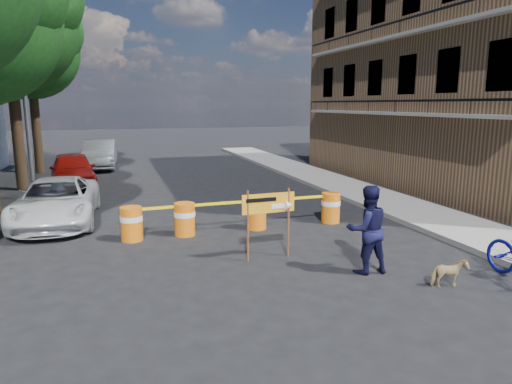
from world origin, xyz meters
TOP-DOWN VIEW (x-y plane):
  - ground at (0.00, 0.00)m, footprint 120.00×120.00m
  - sidewalk_east at (6.20, 6.00)m, footprint 2.40×40.00m
  - apartment_building at (12.00, 8.00)m, footprint 8.00×16.00m
  - tree_mid_b at (-6.73, 12.00)m, footprint 5.67×5.40m
  - tree_far at (-6.74, 17.00)m, footprint 5.04×4.80m
  - streetlamp at (-5.93, 9.50)m, footprint 1.25×0.18m
  - barrel_far_left at (-2.74, 3.17)m, footprint 0.58×0.58m
  - barrel_mid_left at (-1.34, 3.24)m, footprint 0.58×0.58m
  - barrel_mid_right at (0.72, 3.29)m, footprint 0.58×0.58m
  - barrel_far_right at (3.08, 3.33)m, footprint 0.58×0.58m
  - detour_sign at (0.35, 0.74)m, footprint 1.27×0.25m
  - pedestrian at (1.91, -0.69)m, footprint 0.96×0.77m
  - dog at (3.02, -1.91)m, footprint 0.72×0.40m
  - suv_white at (-4.80, 5.70)m, footprint 2.38×4.88m
  - sedan_red at (-4.80, 11.94)m, footprint 2.22×4.56m
  - sedan_silver at (-3.84, 17.95)m, footprint 1.85×4.81m

SIDE VIEW (x-z plane):
  - ground at x=0.00m, z-range 0.00..0.00m
  - sidewalk_east at x=6.20m, z-range 0.00..0.15m
  - dog at x=3.02m, z-range 0.00..0.57m
  - barrel_far_left at x=-2.74m, z-range 0.02..0.92m
  - barrel_mid_left at x=-1.34m, z-range 0.02..0.92m
  - barrel_mid_right at x=0.72m, z-range 0.02..0.92m
  - barrel_far_right at x=3.08m, z-range 0.02..0.92m
  - suv_white at x=-4.80m, z-range 0.00..1.34m
  - sedan_red at x=-4.80m, z-range 0.00..1.50m
  - sedan_silver at x=-3.84m, z-range 0.00..1.56m
  - pedestrian at x=1.91m, z-range 0.00..1.88m
  - detour_sign at x=0.35m, z-range 0.37..2.00m
  - streetlamp at x=-5.93m, z-range 0.38..8.38m
  - apartment_building at x=12.00m, z-range 0.00..12.00m
  - tree_far at x=-6.74m, z-range 1.80..10.64m
  - tree_mid_b at x=-6.73m, z-range 1.90..11.53m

